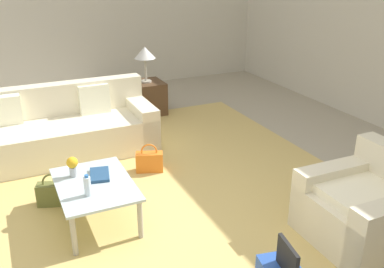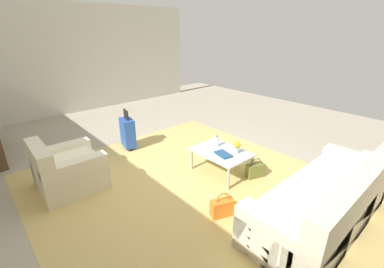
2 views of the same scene
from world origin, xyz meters
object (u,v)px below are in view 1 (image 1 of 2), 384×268
object	(u,v)px
coffee_table	(95,188)
coffee_table_book	(100,175)
water_bottle	(87,186)
table_lamp	(145,54)
flower_vase	(72,165)
handbag_olive	(53,193)
armchair	(369,210)
couch	(56,132)
side_table	(147,98)
handbag_orange	(150,161)

from	to	relation	value
coffee_table	coffee_table_book	size ratio (longest dim) A/B	3.30
water_bottle	table_lamp	distance (m)	3.43
coffee_table	flower_vase	distance (m)	0.32
coffee_table	handbag_olive	size ratio (longest dim) A/B	2.71
coffee_table	water_bottle	xyz separation A→B (m)	(0.20, -0.10, 0.15)
armchair	water_bottle	xyz separation A→B (m)	(-1.10, -2.27, 0.22)
couch	side_table	size ratio (longest dim) A/B	4.59
couch	handbag_olive	bearing A→B (deg)	-10.35
couch	handbag_orange	world-z (taller)	couch
handbag_orange	coffee_table_book	bearing A→B (deg)	-47.98
couch	side_table	bearing A→B (deg)	122.07
flower_vase	table_lamp	xyz separation A→B (m)	(-2.58, 1.65, 0.44)
couch	armchair	size ratio (longest dim) A/B	2.65
couch	flower_vase	xyz separation A→B (m)	(1.58, -0.05, 0.24)
armchair	coffee_table	world-z (taller)	armchair
coffee_table	coffee_table_book	world-z (taller)	coffee_table_book
armchair	table_lamp	bearing A→B (deg)	-170.76
coffee_table_book	side_table	xyz separation A→B (m)	(-2.68, 1.42, -0.17)
coffee_table	handbag_orange	bearing A→B (deg)	133.81
table_lamp	handbag_orange	size ratio (longest dim) A/B	1.59
handbag_olive	armchair	bearing A→B (deg)	54.38
coffee_table_book	table_lamp	world-z (taller)	table_lamp
couch	armchair	bearing A→B (deg)	36.19
water_bottle	flower_vase	world-z (taller)	flower_vase
handbag_orange	armchair	bearing A→B (deg)	32.77
flower_vase	handbag_orange	size ratio (longest dim) A/B	0.57
side_table	handbag_orange	bearing A→B (deg)	-18.62
water_bottle	table_lamp	bearing A→B (deg)	151.93
coffee_table	handbag_orange	world-z (taller)	coffee_table
coffee_table_book	side_table	bearing A→B (deg)	164.44
coffee_table	handbag_orange	size ratio (longest dim) A/B	2.71
couch	water_bottle	distance (m)	2.01
handbag_orange	side_table	bearing A→B (deg)	161.38
flower_vase	handbag_olive	world-z (taller)	flower_vase
couch	coffee_table_book	world-z (taller)	couch
couch	water_bottle	xyz separation A→B (m)	(2.00, 0.00, 0.22)
couch	handbag_orange	distance (m)	1.38
armchair	side_table	bearing A→B (deg)	-170.76
coffee_table	side_table	bearing A→B (deg)	151.82
couch	coffee_table	xyz separation A→B (m)	(1.80, 0.10, 0.07)
coffee_table_book	handbag_olive	world-z (taller)	coffee_table_book
armchair	coffee_table	bearing A→B (deg)	-120.98
water_bottle	flower_vase	distance (m)	0.42
water_bottle	handbag_orange	distance (m)	1.41
water_bottle	coffee_table_book	bearing A→B (deg)	150.64
couch	coffee_table	world-z (taller)	couch
water_bottle	armchair	bearing A→B (deg)	64.10
armchair	coffee_table_book	size ratio (longest dim) A/B	3.20
coffee_table	handbag_orange	xyz separation A→B (m)	(-0.79, 0.82, -0.24)
armchair	water_bottle	size ratio (longest dim) A/B	4.61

